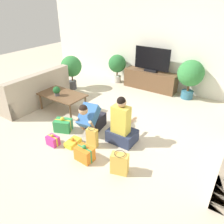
{
  "coord_description": "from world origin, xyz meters",
  "views": [
    {
      "loc": [
        2.1,
        -3.34,
        2.49
      ],
      "look_at": [
        -0.02,
        -0.19,
        0.45
      ],
      "focal_mm": 35.0,
      "sensor_mm": 36.0,
      "label": 1
    }
  ],
  "objects_px": {
    "potted_plant_corner_left": "(71,67)",
    "gift_box_b": "(63,125)",
    "gift_bag_b": "(92,138)",
    "dog": "(118,116)",
    "tv": "(152,61)",
    "person_sitting": "(122,127)",
    "tabletop_plant": "(57,91)",
    "sofa_left": "(34,92)",
    "gift_box_a": "(53,140)",
    "person_kneeling": "(91,118)",
    "gift_box_d": "(85,154)",
    "coffee_table": "(62,96)",
    "gift_box_c": "(73,143)",
    "gift_bag_a": "(120,163)",
    "potted_plant_back_right": "(190,75)",
    "potted_plant_back_left": "(117,65)",
    "tv_console": "(150,80)"
  },
  "relations": [
    {
      "from": "potted_plant_back_right",
      "to": "gift_bag_a",
      "type": "distance_m",
      "value": 3.46
    },
    {
      "from": "coffee_table",
      "to": "gift_box_c",
      "type": "xyz_separation_m",
      "value": [
        1.16,
        -0.92,
        -0.33
      ]
    },
    {
      "from": "tv",
      "to": "dog",
      "type": "xyz_separation_m",
      "value": [
        0.34,
        -2.29,
        -0.61
      ]
    },
    {
      "from": "potted_plant_back_right",
      "to": "gift_bag_b",
      "type": "height_order",
      "value": "potted_plant_back_right"
    },
    {
      "from": "person_sitting",
      "to": "gift_box_c",
      "type": "distance_m",
      "value": 0.96
    },
    {
      "from": "sofa_left",
      "to": "gift_bag_b",
      "type": "bearing_deg",
      "value": 75.47
    },
    {
      "from": "tv_console",
      "to": "gift_bag_a",
      "type": "distance_m",
      "value": 3.65
    },
    {
      "from": "tv",
      "to": "gift_box_b",
      "type": "relative_size",
      "value": 2.6
    },
    {
      "from": "tv_console",
      "to": "gift_box_a",
      "type": "xyz_separation_m",
      "value": [
        -0.31,
        -3.54,
        -0.18
      ]
    },
    {
      "from": "potted_plant_back_right",
      "to": "gift_box_d",
      "type": "bearing_deg",
      "value": -100.82
    },
    {
      "from": "potted_plant_back_left",
      "to": "gift_bag_b",
      "type": "bearing_deg",
      "value": -64.89
    },
    {
      "from": "tv",
      "to": "gift_bag_a",
      "type": "xyz_separation_m",
      "value": [
        1.11,
        -3.47,
        -0.66
      ]
    },
    {
      "from": "potted_plant_back_right",
      "to": "person_kneeling",
      "type": "height_order",
      "value": "potted_plant_back_right"
    },
    {
      "from": "sofa_left",
      "to": "gift_box_d",
      "type": "relative_size",
      "value": 5.85
    },
    {
      "from": "dog",
      "to": "person_sitting",
      "type": "bearing_deg",
      "value": 100.35
    },
    {
      "from": "person_sitting",
      "to": "gift_box_c",
      "type": "bearing_deg",
      "value": 40.66
    },
    {
      "from": "person_sitting",
      "to": "sofa_left",
      "type": "bearing_deg",
      "value": -3.98
    },
    {
      "from": "person_kneeling",
      "to": "gift_box_c",
      "type": "xyz_separation_m",
      "value": [
        -0.01,
        -0.56,
        -0.26
      ]
    },
    {
      "from": "person_sitting",
      "to": "dog",
      "type": "height_order",
      "value": "person_sitting"
    },
    {
      "from": "person_sitting",
      "to": "person_kneeling",
      "type": "bearing_deg",
      "value": 3.2
    },
    {
      "from": "coffee_table",
      "to": "gift_box_c",
      "type": "bearing_deg",
      "value": -38.52
    },
    {
      "from": "gift_box_a",
      "to": "gift_box_b",
      "type": "distance_m",
      "value": 0.5
    },
    {
      "from": "person_kneeling",
      "to": "gift_bag_b",
      "type": "xyz_separation_m",
      "value": [
        0.32,
        -0.38,
        -0.13
      ]
    },
    {
      "from": "gift_box_c",
      "to": "gift_bag_a",
      "type": "height_order",
      "value": "gift_bag_a"
    },
    {
      "from": "tv_console",
      "to": "potted_plant_back_left",
      "type": "xyz_separation_m",
      "value": [
        -1.13,
        -0.05,
        0.29
      ]
    },
    {
      "from": "tv",
      "to": "person_sitting",
      "type": "bearing_deg",
      "value": -75.62
    },
    {
      "from": "tv_console",
      "to": "gift_box_a",
      "type": "bearing_deg",
      "value": -95.02
    },
    {
      "from": "potted_plant_corner_left",
      "to": "gift_box_b",
      "type": "distance_m",
      "value": 2.36
    },
    {
      "from": "potted_plant_corner_left",
      "to": "gift_bag_b",
      "type": "xyz_separation_m",
      "value": [
        2.25,
        -1.9,
        -0.47
      ]
    },
    {
      "from": "sofa_left",
      "to": "person_sitting",
      "type": "bearing_deg",
      "value": 85.82
    },
    {
      "from": "potted_plant_back_left",
      "to": "potted_plant_corner_left",
      "type": "bearing_deg",
      "value": -122.84
    },
    {
      "from": "potted_plant_back_left",
      "to": "tv_console",
      "type": "bearing_deg",
      "value": 2.54
    },
    {
      "from": "person_sitting",
      "to": "gift_box_a",
      "type": "height_order",
      "value": "person_sitting"
    },
    {
      "from": "sofa_left",
      "to": "potted_plant_back_left",
      "type": "distance_m",
      "value": 2.68
    },
    {
      "from": "tv_console",
      "to": "tv",
      "type": "relative_size",
      "value": 1.49
    },
    {
      "from": "gift_box_b",
      "to": "gift_box_a",
      "type": "bearing_deg",
      "value": -67.71
    },
    {
      "from": "gift_box_c",
      "to": "tabletop_plant",
      "type": "height_order",
      "value": "tabletop_plant"
    },
    {
      "from": "gift_bag_a",
      "to": "tabletop_plant",
      "type": "bearing_deg",
      "value": 158.14
    },
    {
      "from": "gift_box_b",
      "to": "gift_box_d",
      "type": "distance_m",
      "value": 1.06
    },
    {
      "from": "tabletop_plant",
      "to": "dog",
      "type": "bearing_deg",
      "value": 9.75
    },
    {
      "from": "gift_bag_b",
      "to": "dog",
      "type": "bearing_deg",
      "value": 89.65
    },
    {
      "from": "tv_console",
      "to": "potted_plant_back_left",
      "type": "bearing_deg",
      "value": -177.46
    },
    {
      "from": "dog",
      "to": "gift_bag_a",
      "type": "xyz_separation_m",
      "value": [
        0.78,
        -1.18,
        -0.06
      ]
    },
    {
      "from": "tv",
      "to": "person_kneeling",
      "type": "distance_m",
      "value": 2.84
    },
    {
      "from": "coffee_table",
      "to": "gift_bag_b",
      "type": "xyz_separation_m",
      "value": [
        1.48,
        -0.74,
        -0.2
      ]
    },
    {
      "from": "sofa_left",
      "to": "potted_plant_back_right",
      "type": "xyz_separation_m",
      "value": [
        3.19,
        2.5,
        0.37
      ]
    },
    {
      "from": "dog",
      "to": "gift_box_c",
      "type": "bearing_deg",
      "value": 44.27
    },
    {
      "from": "tv",
      "to": "gift_box_b",
      "type": "distance_m",
      "value": 3.21
    },
    {
      "from": "gift_box_d",
      "to": "tabletop_plant",
      "type": "distance_m",
      "value": 1.96
    },
    {
      "from": "person_kneeling",
      "to": "gift_box_d",
      "type": "bearing_deg",
      "value": -68.66
    }
  ]
}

